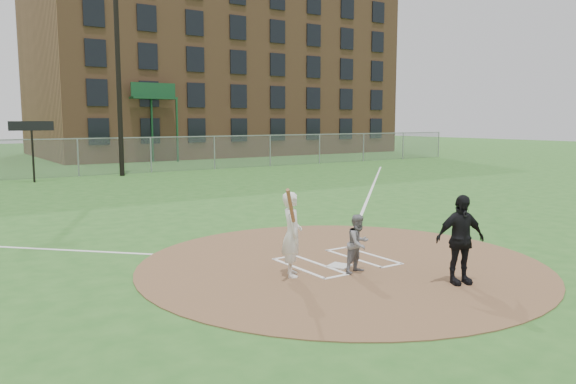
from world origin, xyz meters
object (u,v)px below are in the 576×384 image
home_plate (339,266)px  umpire (460,239)px  catcher (358,244)px  batter_at_plate (292,234)px

home_plate → umpire: bearing=-63.5°
catcher → batter_at_plate: batter_at_plate is taller
catcher → batter_at_plate: bearing=144.9°
home_plate → batter_at_plate: (-1.18, -0.03, 0.80)m
catcher → batter_at_plate: size_ratio=0.65×
home_plate → catcher: size_ratio=0.36×
batter_at_plate → umpire: bearing=-43.2°
umpire → catcher: bearing=141.7°
batter_at_plate → catcher: bearing=-23.2°
catcher → umpire: size_ratio=0.70×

